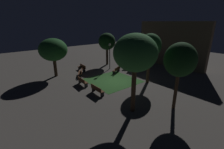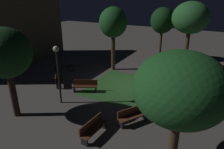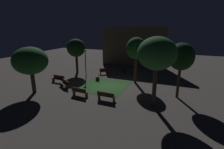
{
  "view_description": "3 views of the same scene",
  "coord_description": "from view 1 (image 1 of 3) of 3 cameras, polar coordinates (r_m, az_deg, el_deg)",
  "views": [
    {
      "loc": [
        13.59,
        -11.74,
        6.92
      ],
      "look_at": [
        -0.31,
        -0.37,
        0.86
      ],
      "focal_mm": 25.17,
      "sensor_mm": 36.0,
      "label": 1
    },
    {
      "loc": [
        -13.85,
        -5.92,
        6.84
      ],
      "look_at": [
        -0.78,
        0.94,
        0.99
      ],
      "focal_mm": 33.27,
      "sensor_mm": 36.0,
      "label": 2
    },
    {
      "loc": [
        7.76,
        -17.48,
        6.88
      ],
      "look_at": [
        0.33,
        0.57,
        1.35
      ],
      "focal_mm": 26.82,
      "sensor_mm": 36.0,
      "label": 3
    }
  ],
  "objects": [
    {
      "name": "bench_by_lamp",
      "position": [
        18.23,
        -10.77,
        -2.37
      ],
      "size": [
        1.83,
        0.61,
        0.88
      ],
      "color": "#512D19",
      "rests_on": "ground"
    },
    {
      "name": "ground_plane",
      "position": [
        19.24,
        1.44,
        -2.43
      ],
      "size": [
        60.0,
        60.0,
        0.0
      ],
      "primitive_type": "plane",
      "color": "#56514C"
    },
    {
      "name": "building_wall_backdrop",
      "position": [
        27.29,
        20.4,
        10.3
      ],
      "size": [
        11.64,
        0.8,
        6.99
      ],
      "primitive_type": "cube",
      "color": "brown",
      "rests_on": "ground"
    },
    {
      "name": "bicycle",
      "position": [
        23.49,
        13.07,
        1.89
      ],
      "size": [
        1.11,
        1.42,
        0.93
      ],
      "color": "black",
      "rests_on": "ground"
    },
    {
      "name": "tree_back_right",
      "position": [
        21.53,
        -20.59,
        8.36
      ],
      "size": [
        3.56,
        3.56,
        4.97
      ],
      "color": "#423021",
      "rests_on": "ground"
    },
    {
      "name": "bench_lawn_edge",
      "position": [
        23.72,
        -10.83,
        2.56
      ],
      "size": [
        1.83,
        0.6,
        0.88
      ],
      "color": "brown",
      "rests_on": "ground"
    },
    {
      "name": "bench_path_side",
      "position": [
        21.42,
        -11.28,
        0.79
      ],
      "size": [
        1.78,
        1.36,
        0.88
      ],
      "color": "brown",
      "rests_on": "ground"
    },
    {
      "name": "grass_lawn",
      "position": [
        19.47,
        0.18,
        -2.15
      ],
      "size": [
        5.68,
        5.67,
        0.01
      ],
      "primitive_type": "cube",
      "color": "#2D6028",
      "rests_on": "ground"
    },
    {
      "name": "bench_near_trees",
      "position": [
        23.99,
        6.42,
        2.96
      ],
      "size": [
        1.7,
        1.51,
        0.88
      ],
      "color": "#512D19",
      "rests_on": "ground"
    },
    {
      "name": "tree_right_canopy",
      "position": [
        26.18,
        -1.85,
        11.8
      ],
      "size": [
        2.77,
        2.77,
        5.22
      ],
      "color": "#2D2116",
      "rests_on": "ground"
    },
    {
      "name": "tree_left_canopy",
      "position": [
        18.23,
        13.65,
        9.96
      ],
      "size": [
        2.5,
        2.5,
        5.73
      ],
      "color": "#423021",
      "rests_on": "ground"
    },
    {
      "name": "tree_tall_center",
      "position": [
        13.03,
        23.48,
        4.76
      ],
      "size": [
        2.42,
        2.42,
        5.5
      ],
      "color": "#423021",
      "rests_on": "ground"
    },
    {
      "name": "bench_front_right",
      "position": [
        22.28,
        1.72,
        1.85
      ],
      "size": [
        1.21,
        1.83,
        0.88
      ],
      "color": "#422314",
      "rests_on": "ground"
    },
    {
      "name": "bench_corner",
      "position": [
        15.84,
        -5.46,
        -5.43
      ],
      "size": [
        1.81,
        0.51,
        0.88
      ],
      "color": "#512D19",
      "rests_on": "ground"
    },
    {
      "name": "tree_lawn_side",
      "position": [
        11.57,
        8.43,
        7.59
      ],
      "size": [
        3.24,
        3.24,
        6.19
      ],
      "color": "#423021",
      "rests_on": "ground"
    },
    {
      "name": "lamp_post_plaza_west",
      "position": [
        23.66,
        -0.85,
        8.33
      ],
      "size": [
        0.36,
        0.36,
        3.86
      ],
      "color": "black",
      "rests_on": "ground"
    }
  ]
}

